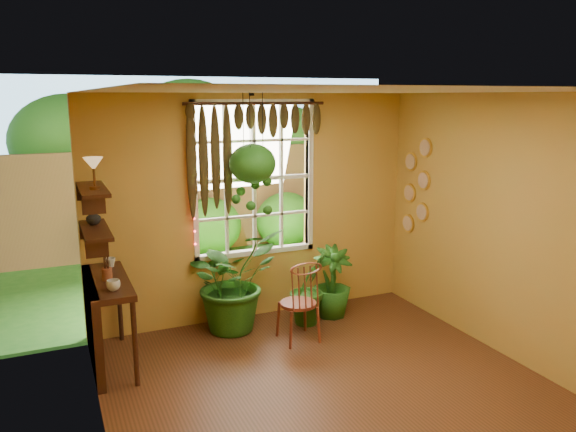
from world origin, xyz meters
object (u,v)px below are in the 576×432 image
Objects in this scene: counter_ledge at (98,314)px; potted_plant_mid at (310,287)px; windsor_chair at (299,314)px; hanging_basket at (253,167)px; potted_plant_left at (232,280)px.

potted_plant_mid is (2.40, 0.15, -0.10)m from counter_ledge.
windsor_chair is at bearing -128.15° from potted_plant_mid.
hanging_basket is (-0.32, 0.56, 1.58)m from windsor_chair.
potted_plant_left is at bearing 13.03° from counter_ledge.
counter_ledge is 0.89× the size of hanging_basket.
hanging_basket is at bearing 166.88° from potted_plant_mid.
counter_ledge is 2.11m from windsor_chair.
counter_ledge is 2.23m from hanging_basket.
hanging_basket is at bearing 9.77° from counter_ledge.
windsor_chair reaches higher than potted_plant_mid.
potted_plant_mid is at bearing -12.38° from potted_plant_left.
potted_plant_left is (1.51, 0.35, 0.04)m from counter_ledge.
potted_plant_mid is at bearing 50.51° from windsor_chair.
potted_plant_left is 0.88× the size of hanging_basket.
counter_ledge is 1.01× the size of potted_plant_left.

